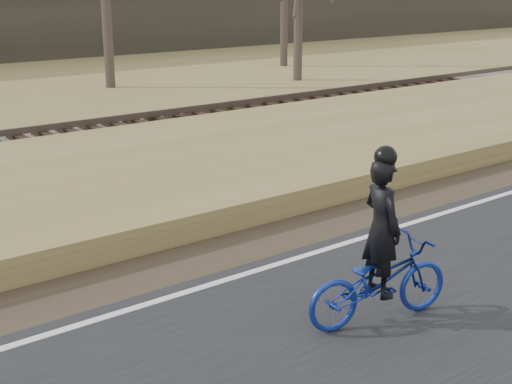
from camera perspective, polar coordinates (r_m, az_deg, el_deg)
ground at (r=9.15m, az=-6.35°, el=-9.18°), size 120.00×120.00×0.00m
edge_line at (r=9.28m, az=-7.02°, el=-8.38°), size 120.00×0.12×0.01m
shoulder at (r=10.10m, az=-9.97°, el=-6.64°), size 120.00×1.60×0.04m
embankment at (r=12.61m, az=-16.49°, el=-1.34°), size 120.00×5.00×0.44m
cyclist at (r=8.51m, az=9.86°, el=-6.01°), size 2.00×1.04×2.14m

